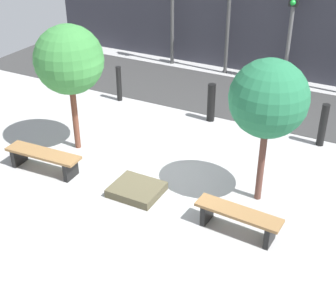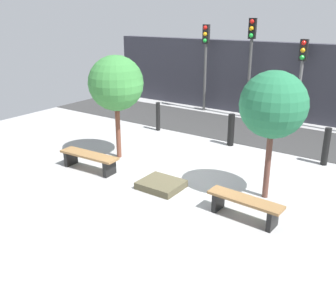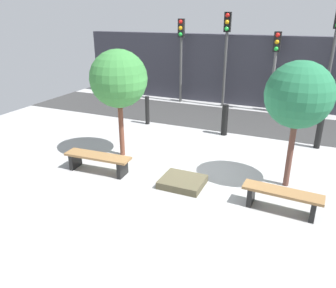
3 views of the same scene
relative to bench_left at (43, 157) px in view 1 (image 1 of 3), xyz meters
name	(u,v)px [view 1 (image 1 of 3)]	position (x,y,z in m)	size (l,w,h in m)	color
ground_plane	(158,172)	(2.30, 1.14, -0.34)	(18.00, 18.00, 0.00)	#A1A1A1
road_strip	(234,97)	(2.30, 5.90, -0.34)	(18.00, 3.10, 0.01)	#333333
building_facade	(264,27)	(2.30, 8.47, 1.18)	(16.20, 0.50, 3.05)	#33333D
bench_left	(43,157)	(0.00, 0.00, 0.00)	(1.81, 0.54, 0.47)	black
bench_right	(238,217)	(4.59, 0.00, 0.00)	(1.64, 0.49, 0.48)	black
planter_bed	(137,190)	(2.30, 0.20, -0.25)	(1.02, 0.89, 0.18)	brown
tree_behind_left_bench	(69,60)	(0.00, 1.22, 1.89)	(1.58, 1.58, 3.03)	brown
tree_behind_right_bench	(269,99)	(4.59, 1.22, 1.88)	(1.49, 1.49, 2.98)	brown
bollard_far_left	(119,84)	(-0.65, 4.10, 0.19)	(0.15, 0.15, 1.05)	black
bollard_left	(211,103)	(2.30, 4.10, 0.19)	(0.21, 0.21, 1.06)	black
bollard_center	(323,125)	(5.25, 4.10, 0.21)	(0.18, 0.18, 1.09)	black
traffic_light_mid_east	(292,13)	(3.32, 7.74, 1.91)	(0.28, 0.27, 3.24)	slate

